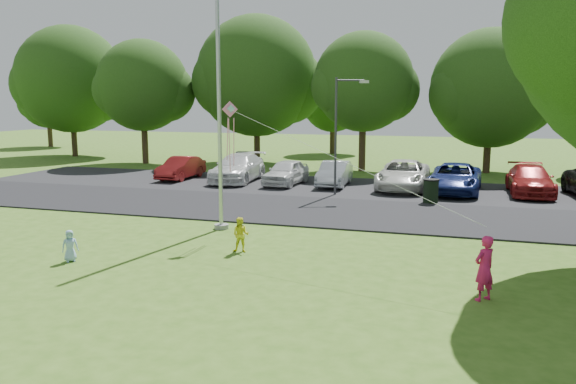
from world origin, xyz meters
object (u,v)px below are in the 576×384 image
(woman, at_px, (484,268))
(child_blue, at_px, (70,246))
(flagpole, at_px, (219,109))
(street_lamp, at_px, (340,125))
(trash_can, at_px, (431,191))
(child_yellow, at_px, (241,235))
(kite, at_px, (238,127))

(woman, xyz_separation_m, child_blue, (-10.95, -0.11, -0.30))
(flagpole, xyz_separation_m, street_lamp, (2.53, 8.08, -0.85))
(trash_can, bearing_deg, woman, -81.59)
(trash_can, distance_m, child_blue, 15.19)
(trash_can, distance_m, child_yellow, 10.99)
(flagpole, xyz_separation_m, trash_can, (6.77, 7.13, -3.62))
(woman, distance_m, child_blue, 10.96)
(woman, height_order, child_blue, woman)
(flagpole, height_order, street_lamp, flagpole)
(child_blue, bearing_deg, kite, 0.94)
(flagpole, relative_size, woman, 6.68)
(street_lamp, relative_size, kite, 0.69)
(street_lamp, bearing_deg, flagpole, -128.06)
(child_blue, bearing_deg, flagpole, 17.88)
(trash_can, height_order, woman, woman)
(woman, height_order, child_yellow, woman)
(child_yellow, height_order, child_blue, child_yellow)
(child_blue, xyz_separation_m, kite, (3.54, 3.83, 3.20))
(street_lamp, height_order, woman, street_lamp)
(trash_can, xyz_separation_m, woman, (1.77, -12.00, 0.20))
(flagpole, distance_m, child_blue, 6.66)
(child_yellow, xyz_separation_m, child_blue, (-4.21, -2.30, -0.08))
(child_blue, bearing_deg, child_yellow, -17.70)
(street_lamp, distance_m, child_yellow, 11.13)
(street_lamp, relative_size, woman, 3.69)
(trash_can, distance_m, woman, 12.13)
(child_blue, bearing_deg, trash_can, 6.51)
(flagpole, bearing_deg, street_lamp, 72.61)
(street_lamp, distance_m, kite, 9.33)
(trash_can, distance_m, kite, 10.48)
(woman, xyz_separation_m, kite, (-7.41, 3.72, 2.90))
(street_lamp, distance_m, child_blue, 14.25)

